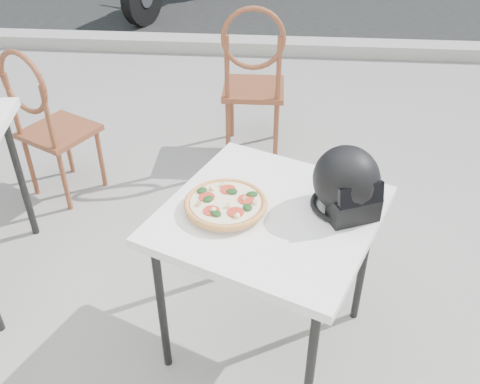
# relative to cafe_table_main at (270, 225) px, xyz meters

# --- Properties ---
(ground) EXTENTS (80.00, 80.00, 0.00)m
(ground) POSITION_rel_cafe_table_main_xyz_m (-0.29, 0.57, -0.66)
(ground) COLOR gray
(ground) RESTS_ON ground
(curb) EXTENTS (30.00, 0.25, 0.12)m
(curb) POSITION_rel_cafe_table_main_xyz_m (-0.29, 3.57, -0.60)
(curb) COLOR #9F9C95
(curb) RESTS_ON ground
(cafe_table_main) EXTENTS (1.00, 1.00, 0.73)m
(cafe_table_main) POSITION_rel_cafe_table_main_xyz_m (0.00, 0.00, 0.00)
(cafe_table_main) COLOR white
(cafe_table_main) RESTS_ON ground
(plate) EXTENTS (0.36, 0.36, 0.02)m
(plate) POSITION_rel_cafe_table_main_xyz_m (-0.17, -0.00, 0.07)
(plate) COLOR white
(plate) RESTS_ON cafe_table_main
(pizza) EXTENTS (0.34, 0.34, 0.04)m
(pizza) POSITION_rel_cafe_table_main_xyz_m (-0.17, -0.00, 0.10)
(pizza) COLOR #DC9850
(pizza) RESTS_ON plate
(helmet) EXTENTS (0.33, 0.33, 0.25)m
(helmet) POSITION_rel_cafe_table_main_xyz_m (0.28, 0.04, 0.18)
(helmet) COLOR black
(helmet) RESTS_ON cafe_table_main
(cafe_chair_main) EXTENTS (0.41, 0.41, 1.05)m
(cafe_chair_main) POSITION_rel_cafe_table_main_xyz_m (-0.16, 1.61, -0.08)
(cafe_chair_main) COLOR brown
(cafe_chair_main) RESTS_ON ground
(cafe_chair_side) EXTENTS (0.50, 0.50, 0.96)m
(cafe_chair_side) POSITION_rel_cafe_table_main_xyz_m (-1.31, 1.02, -0.13)
(cafe_chair_side) COLOR brown
(cafe_chair_side) RESTS_ON ground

